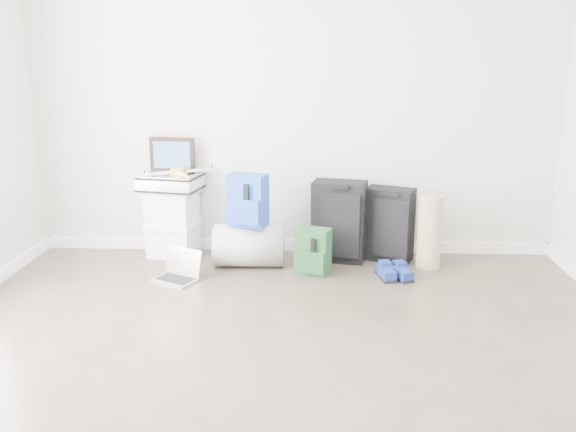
{
  "coord_description": "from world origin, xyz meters",
  "views": [
    {
      "loc": [
        0.19,
        -2.73,
        1.69
      ],
      "look_at": [
        -0.02,
        1.9,
        0.48
      ],
      "focal_mm": 38.0,
      "sensor_mm": 36.0,
      "label": 1
    }
  ],
  "objects_px": {
    "carry_on": "(389,225)",
    "boxes_stack": "(173,223)",
    "duffel_bag": "(249,245)",
    "large_suitcase": "(339,221)",
    "laptop": "(179,272)",
    "briefcase": "(171,182)"
  },
  "relations": [
    {
      "from": "carry_on",
      "to": "boxes_stack",
      "type": "bearing_deg",
      "value": -157.93
    },
    {
      "from": "boxes_stack",
      "to": "duffel_bag",
      "type": "height_order",
      "value": "boxes_stack"
    },
    {
      "from": "boxes_stack",
      "to": "carry_on",
      "type": "distance_m",
      "value": 1.86
    },
    {
      "from": "large_suitcase",
      "to": "carry_on",
      "type": "bearing_deg",
      "value": 14.35
    },
    {
      "from": "boxes_stack",
      "to": "laptop",
      "type": "relative_size",
      "value": 1.45
    },
    {
      "from": "briefcase",
      "to": "laptop",
      "type": "bearing_deg",
      "value": -62.27
    },
    {
      "from": "duffel_bag",
      "to": "large_suitcase",
      "type": "bearing_deg",
      "value": 12.34
    },
    {
      "from": "carry_on",
      "to": "laptop",
      "type": "distance_m",
      "value": 1.8
    },
    {
      "from": "boxes_stack",
      "to": "carry_on",
      "type": "xyz_separation_m",
      "value": [
        1.86,
        -0.04,
        0.02
      ]
    },
    {
      "from": "briefcase",
      "to": "large_suitcase",
      "type": "bearing_deg",
      "value": 9.01
    },
    {
      "from": "boxes_stack",
      "to": "laptop",
      "type": "distance_m",
      "value": 0.66
    },
    {
      "from": "large_suitcase",
      "to": "carry_on",
      "type": "height_order",
      "value": "large_suitcase"
    },
    {
      "from": "briefcase",
      "to": "duffel_bag",
      "type": "relative_size",
      "value": 0.85
    },
    {
      "from": "duffel_bag",
      "to": "laptop",
      "type": "xyz_separation_m",
      "value": [
        -0.52,
        -0.35,
        -0.12
      ]
    },
    {
      "from": "boxes_stack",
      "to": "duffel_bag",
      "type": "bearing_deg",
      "value": -8.24
    },
    {
      "from": "boxes_stack",
      "to": "briefcase",
      "type": "relative_size",
      "value": 1.2
    },
    {
      "from": "briefcase",
      "to": "carry_on",
      "type": "bearing_deg",
      "value": 10.14
    },
    {
      "from": "briefcase",
      "to": "duffel_bag",
      "type": "distance_m",
      "value": 0.88
    },
    {
      "from": "boxes_stack",
      "to": "large_suitcase",
      "type": "height_order",
      "value": "large_suitcase"
    },
    {
      "from": "large_suitcase",
      "to": "laptop",
      "type": "bearing_deg",
      "value": -145.35
    },
    {
      "from": "duffel_bag",
      "to": "carry_on",
      "type": "distance_m",
      "value": 1.2
    },
    {
      "from": "boxes_stack",
      "to": "large_suitcase",
      "type": "relative_size",
      "value": 0.85
    }
  ]
}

